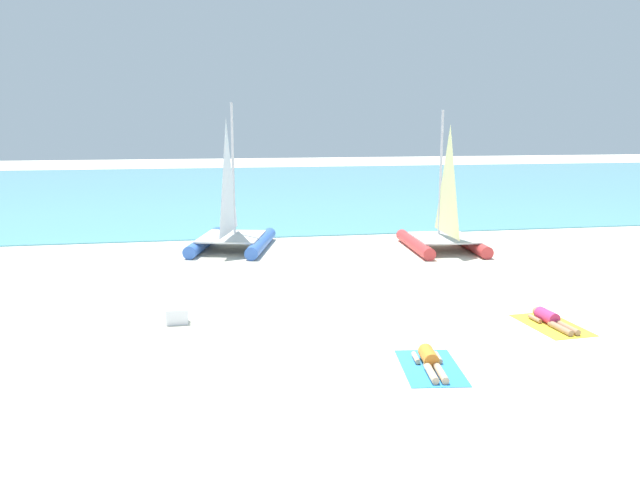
# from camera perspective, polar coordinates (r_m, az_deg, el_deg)

# --- Properties ---
(ground_plane) EXTENTS (120.00, 120.00, 0.00)m
(ground_plane) POSITION_cam_1_polar(r_m,az_deg,el_deg) (23.23, -1.86, -1.05)
(ground_plane) COLOR beige
(ocean_water) EXTENTS (120.00, 40.00, 0.05)m
(ocean_water) POSITION_cam_1_polar(r_m,az_deg,el_deg) (45.81, -6.16, 4.67)
(ocean_water) COLOR #5BB2C1
(ocean_water) RESTS_ON ground
(sailboat_red) EXTENTS (2.72, 4.04, 5.08)m
(sailboat_red) POSITION_cam_1_polar(r_m,az_deg,el_deg) (23.83, 10.92, 0.91)
(sailboat_red) COLOR #CC3838
(sailboat_red) RESTS_ON ground
(sailboat_blue) EXTENTS (3.58, 4.64, 5.35)m
(sailboat_blue) POSITION_cam_1_polar(r_m,az_deg,el_deg) (23.72, -7.91, 1.05)
(sailboat_blue) COLOR blue
(sailboat_blue) RESTS_ON ground
(towel_left) EXTENTS (1.35, 2.03, 0.01)m
(towel_left) POSITION_cam_1_polar(r_m,az_deg,el_deg) (12.70, 9.84, -11.16)
(towel_left) COLOR #338CD8
(towel_left) RESTS_ON ground
(sunbather_left) EXTENTS (0.62, 1.57, 0.30)m
(sunbather_left) POSITION_cam_1_polar(r_m,az_deg,el_deg) (12.72, 9.79, -10.52)
(sunbather_left) COLOR orange
(sunbather_left) RESTS_ON towel_left
(towel_right) EXTENTS (1.24, 1.97, 0.01)m
(towel_right) POSITION_cam_1_polar(r_m,az_deg,el_deg) (15.91, 19.98, -7.15)
(towel_right) COLOR yellow
(towel_right) RESTS_ON ground
(sunbather_right) EXTENTS (0.57, 1.57, 0.30)m
(sunbather_right) POSITION_cam_1_polar(r_m,az_deg,el_deg) (15.93, 19.88, -6.66)
(sunbather_right) COLOR #D83372
(sunbather_right) RESTS_ON towel_right
(cooler_box) EXTENTS (0.50, 0.36, 0.36)m
(cooler_box) POSITION_cam_1_polar(r_m,az_deg,el_deg) (15.44, -12.64, -6.62)
(cooler_box) COLOR white
(cooler_box) RESTS_ON ground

